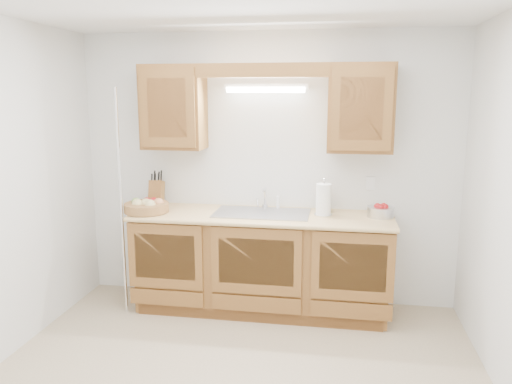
% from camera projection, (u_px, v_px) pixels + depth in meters
% --- Properties ---
extents(room, '(3.52, 3.50, 2.50)m').
position_uv_depth(room, '(233.00, 204.00, 3.20)').
color(room, tan).
rests_on(room, ground).
extents(base_cabinets, '(2.20, 0.60, 0.86)m').
position_uv_depth(base_cabinets, '(262.00, 263.00, 4.52)').
color(base_cabinets, brown).
rests_on(base_cabinets, ground).
extents(countertop, '(2.30, 0.63, 0.04)m').
position_uv_depth(countertop, '(261.00, 216.00, 4.42)').
color(countertop, tan).
rests_on(countertop, base_cabinets).
extents(upper_cabinet_left, '(0.55, 0.33, 0.75)m').
position_uv_depth(upper_cabinet_left, '(174.00, 107.00, 4.51)').
color(upper_cabinet_left, brown).
rests_on(upper_cabinet_left, room).
extents(upper_cabinet_right, '(0.55, 0.33, 0.75)m').
position_uv_depth(upper_cabinet_right, '(361.00, 108.00, 4.24)').
color(upper_cabinet_right, brown).
rests_on(upper_cabinet_right, room).
extents(valance, '(2.20, 0.05, 0.12)m').
position_uv_depth(valance, '(262.00, 70.00, 4.18)').
color(valance, brown).
rests_on(valance, room).
extents(fluorescent_fixture, '(0.76, 0.08, 0.08)m').
position_uv_depth(fluorescent_fixture, '(266.00, 88.00, 4.42)').
color(fluorescent_fixture, white).
rests_on(fluorescent_fixture, room).
extents(sink, '(0.84, 0.46, 0.36)m').
position_uv_depth(sink, '(262.00, 221.00, 4.45)').
color(sink, '#9E9EA3').
rests_on(sink, countertop).
extents(wire_shelf_pole, '(0.03, 0.03, 2.00)m').
position_uv_depth(wire_shelf_pole, '(121.00, 204.00, 4.34)').
color(wire_shelf_pole, silver).
rests_on(wire_shelf_pole, ground).
extents(outlet_plate, '(0.08, 0.01, 0.12)m').
position_uv_depth(outlet_plate, '(370.00, 183.00, 4.51)').
color(outlet_plate, white).
rests_on(outlet_plate, room).
extents(fruit_basket, '(0.52, 0.52, 0.12)m').
position_uv_depth(fruit_basket, '(147.00, 206.00, 4.47)').
color(fruit_basket, olive).
rests_on(fruit_basket, countertop).
extents(knife_block, '(0.14, 0.21, 0.35)m').
position_uv_depth(knife_block, '(157.00, 193.00, 4.71)').
color(knife_block, brown).
rests_on(knife_block, countertop).
extents(orange_canister, '(0.08, 0.08, 0.25)m').
position_uv_depth(orange_canister, '(324.00, 198.00, 4.48)').
color(orange_canister, red).
rests_on(orange_canister, countertop).
extents(soap_bottle, '(0.09, 0.09, 0.18)m').
position_uv_depth(soap_bottle, '(324.00, 202.00, 4.49)').
color(soap_bottle, '#287ACC').
rests_on(soap_bottle, countertop).
extents(sponge, '(0.12, 0.08, 0.03)m').
position_uv_depth(sponge, '(324.00, 209.00, 4.57)').
color(sponge, '#CC333F').
rests_on(sponge, countertop).
extents(paper_towel, '(0.16, 0.16, 0.33)m').
position_uv_depth(paper_towel, '(323.00, 200.00, 4.34)').
color(paper_towel, silver).
rests_on(paper_towel, countertop).
extents(apple_bowl, '(0.28, 0.28, 0.12)m').
position_uv_depth(apple_bowl, '(381.00, 211.00, 4.30)').
color(apple_bowl, silver).
rests_on(apple_bowl, countertop).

